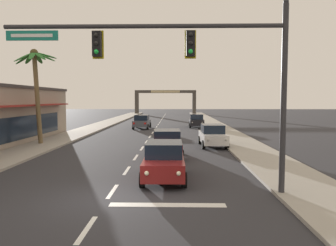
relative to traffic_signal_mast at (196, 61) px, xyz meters
The scene contains 12 objects.
ground_plane 6.00m from the traffic_signal_mast, 169.58° to the right, with size 220.00×220.00×0.00m, color #2D2D33.
sidewalk_right 20.55m from the traffic_signal_mast, 76.72° to the left, with size 3.20×110.00×0.14m, color #9E998E.
sidewalk_left 22.86m from the traffic_signal_mast, 119.59° to the left, with size 3.20×110.00×0.14m, color #9E998E.
lane_markings 21.06m from the traffic_signal_mast, 97.89° to the left, with size 4.28×89.53×0.01m.
traffic_signal_mast is the anchor object (origin of this frame).
sedan_lead_at_stop_bar 5.03m from the traffic_signal_mast, 116.59° to the left, with size 1.97×4.46×1.68m.
sedan_third_in_queue 9.49m from the traffic_signal_mast, 98.57° to the left, with size 2.04×4.49×1.68m.
sedan_oncoming_far 29.15m from the traffic_signal_mast, 99.78° to the left, with size 2.06×4.49×1.68m.
sedan_parked_nearest_kerb 30.88m from the traffic_signal_mast, 86.30° to the left, with size 2.00×4.47×1.68m.
sedan_parked_mid_kerb 13.87m from the traffic_signal_mast, 80.79° to the left, with size 2.04×4.49×1.68m.
palm_left_second 17.80m from the traffic_signal_mast, 130.85° to the left, with size 3.16×3.25×7.52m.
town_gateway_arch 69.08m from the traffic_signal_mast, 92.67° to the left, with size 15.00×0.90×5.84m.
Camera 1 is at (2.47, -11.69, 3.62)m, focal length 35.37 mm.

